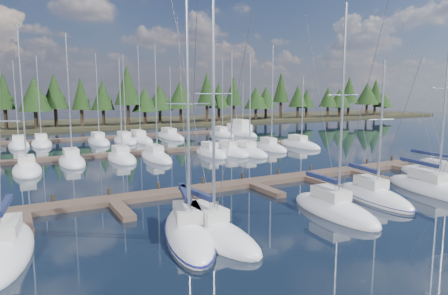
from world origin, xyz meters
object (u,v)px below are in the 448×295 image
front_sailboat_4 (373,196)px  front_sailboat_6 (443,177)px  main_dock (252,184)px  motor_yacht_right (239,132)px  front_sailboat_0 (3,250)px  front_sailboat_5 (433,189)px  front_sailboat_3 (334,209)px  front_sailboat_2 (209,231)px  front_sailboat_1 (188,232)px

front_sailboat_4 → front_sailboat_6: bearing=9.5°
main_dock → motor_yacht_right: size_ratio=4.51×
front_sailboat_0 → front_sailboat_5: front_sailboat_5 is taller
main_dock → front_sailboat_5: 14.96m
front_sailboat_0 → front_sailboat_4: 25.11m
front_sailboat_0 → front_sailboat_3: front_sailboat_3 is taller
front_sailboat_2 → front_sailboat_1: bearing=161.3°
front_sailboat_0 → front_sailboat_5: size_ratio=0.81×
front_sailboat_1 → front_sailboat_5: (21.83, -0.25, 0.01)m
front_sailboat_3 → front_sailboat_4: front_sailboat_3 is taller
front_sailboat_3 → front_sailboat_4: 5.24m
main_dock → front_sailboat_1: 13.00m
front_sailboat_5 → front_sailboat_6: 6.05m
front_sailboat_3 → motor_yacht_right: (19.80, 46.32, 0.22)m
front_sailboat_4 → front_sailboat_5: bearing=-6.9°
front_sailboat_4 → motor_yacht_right: 47.53m
front_sailboat_5 → motor_yacht_right: bearing=79.5°
front_sailboat_6 → front_sailboat_0: bearing=-179.5°
front_sailboat_1 → front_sailboat_4: (15.67, 0.49, -0.01)m
front_sailboat_2 → motor_yacht_right: 54.56m
front_sailboat_4 → motor_yacht_right: bearing=72.0°
front_sailboat_1 → main_dock: bearing=41.4°
front_sailboat_1 → front_sailboat_0: bearing=167.3°
front_sailboat_4 → front_sailboat_1: bearing=-178.2°
front_sailboat_3 → front_sailboat_5: bearing=1.9°
main_dock → front_sailboat_3: (0.79, -9.21, 0.10)m
front_sailboat_3 → front_sailboat_6: 16.98m
front_sailboat_3 → front_sailboat_2: bearing=178.6°
front_sailboat_0 → front_sailboat_1: bearing=-12.7°
front_sailboat_6 → main_dock: bearing=160.6°
front_sailboat_1 → motor_yacht_right: front_sailboat_1 is taller
front_sailboat_6 → motor_yacht_right: 43.39m
front_sailboat_0 → front_sailboat_3: (19.93, -2.73, 0.02)m
front_sailboat_1 → front_sailboat_4: front_sailboat_1 is taller
motor_yacht_right → main_dock: bearing=-119.0°
main_dock → front_sailboat_0: front_sailboat_0 is taller
main_dock → front_sailboat_2: size_ratio=2.96×
front_sailboat_0 → front_sailboat_1: 9.62m
front_sailboat_1 → front_sailboat_6: (27.25, 2.42, -0.01)m
main_dock → front_sailboat_0: size_ratio=3.51×
front_sailboat_0 → motor_yacht_right: bearing=47.7°
front_sailboat_1 → front_sailboat_3: (10.55, -0.62, 0.01)m
front_sailboat_3 → front_sailboat_1: bearing=176.7°
main_dock → front_sailboat_2: 12.44m
front_sailboat_2 → front_sailboat_4: size_ratio=1.31×
main_dock → front_sailboat_3: front_sailboat_3 is taller
front_sailboat_2 → front_sailboat_5: 20.67m
front_sailboat_1 → motor_yacht_right: 54.86m
front_sailboat_0 → motor_yacht_right: (39.73, 43.59, 0.24)m
front_sailboat_6 → motor_yacht_right: size_ratio=1.37×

